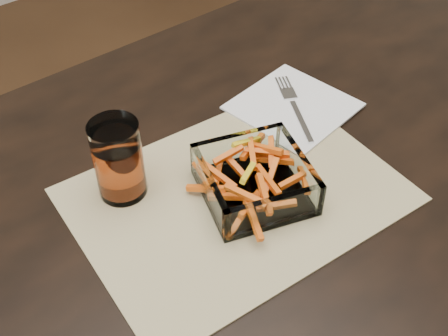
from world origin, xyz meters
The scene contains 6 objects.
dining_table centered at (0.00, 0.00, 0.66)m, with size 1.60×0.90×0.75m.
placemat centered at (-0.02, 0.00, 0.75)m, with size 0.45×0.33×0.00m, color tan.
glass_bowl centered at (0.00, -0.01, 0.78)m, with size 0.18×0.18×0.06m.
tumbler centered at (-0.14, 0.11, 0.81)m, with size 0.07×0.07×0.12m.
napkin centered at (0.18, 0.10, 0.76)m, with size 0.18×0.18×0.00m, color white.
fork centered at (0.18, 0.10, 0.76)m, with size 0.10×0.17×0.00m.
Camera 1 is at (-0.39, -0.41, 1.34)m, focal length 45.00 mm.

